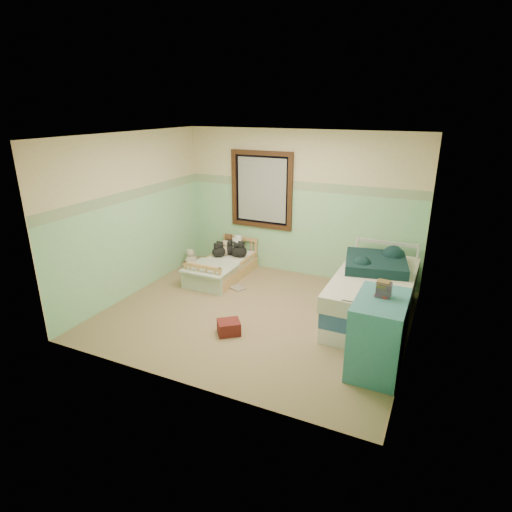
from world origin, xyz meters
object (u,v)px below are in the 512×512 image
at_px(plush_floor_cream, 191,261).
at_px(twin_bed_frame, 371,311).
at_px(floor_book, 237,288).
at_px(dresser, 378,334).
at_px(plush_floor_tan, 194,275).
at_px(red_pillow, 229,327).
at_px(toddler_bed_frame, 223,272).

bearing_deg(plush_floor_cream, twin_bed_frame, -10.26).
xyz_separation_m(plush_floor_cream, floor_book, (1.24, -0.51, -0.11)).
distance_m(plush_floor_cream, dresser, 4.14).
bearing_deg(plush_floor_tan, twin_bed_frame, -1.19).
bearing_deg(dresser, floor_book, 152.04).
relative_size(plush_floor_tan, floor_book, 1.00).
xyz_separation_m(red_pillow, floor_book, (-0.57, 1.34, -0.08)).
xyz_separation_m(dresser, red_pillow, (-1.90, -0.03, -0.35)).
bearing_deg(dresser, red_pillow, -179.04).
bearing_deg(plush_floor_cream, floor_book, -22.51).
bearing_deg(toddler_bed_frame, dresser, -29.64).
distance_m(plush_floor_tan, red_pillow, 1.89).
relative_size(dresser, floor_book, 3.58).
distance_m(dresser, red_pillow, 1.93).
distance_m(plush_floor_tan, dresser, 3.53).
height_order(plush_floor_tan, twin_bed_frame, plush_floor_tan).
bearing_deg(floor_book, red_pillow, -42.98).
bearing_deg(plush_floor_cream, red_pillow, -45.77).
distance_m(twin_bed_frame, floor_book, 2.20).
height_order(plush_floor_cream, dresser, dresser).
xyz_separation_m(toddler_bed_frame, floor_book, (0.47, -0.36, -0.08)).
relative_size(plush_floor_tan, red_pillow, 0.85).
distance_m(twin_bed_frame, red_pillow, 2.04).
bearing_deg(plush_floor_tan, toddler_bed_frame, 49.31).
bearing_deg(floor_book, plush_floor_tan, -152.64).
xyz_separation_m(plush_floor_cream, twin_bed_frame, (3.44, -0.62, -0.01)).
relative_size(toddler_bed_frame, plush_floor_tan, 5.74).
distance_m(toddler_bed_frame, twin_bed_frame, 2.71).
distance_m(plush_floor_cream, floor_book, 1.34).
xyz_separation_m(twin_bed_frame, floor_book, (-2.20, 0.11, -0.10)).
height_order(plush_floor_cream, floor_book, plush_floor_cream).
bearing_deg(toddler_bed_frame, floor_book, -37.57).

